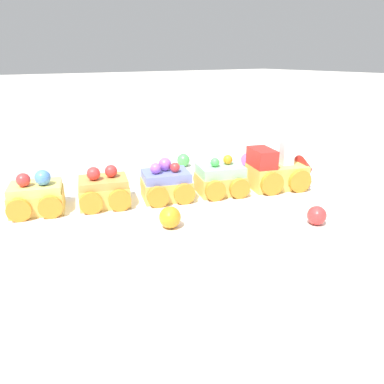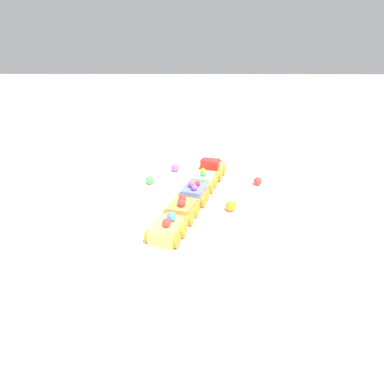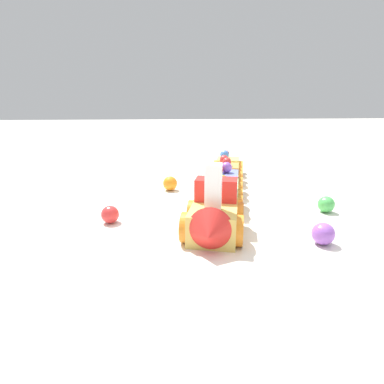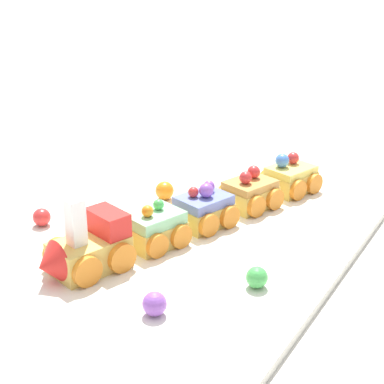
% 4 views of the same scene
% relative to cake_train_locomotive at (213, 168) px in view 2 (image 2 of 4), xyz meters
% --- Properties ---
extents(ground_plane, '(10.00, 10.00, 0.00)m').
position_rel_cake_train_locomotive_xyz_m(ground_plane, '(-0.18, 0.03, -0.04)').
color(ground_plane, beige).
extents(display_board, '(0.84, 0.48, 0.01)m').
position_rel_cake_train_locomotive_xyz_m(display_board, '(-0.18, 0.03, -0.03)').
color(display_board, white).
rests_on(display_board, ground_plane).
extents(cake_train_locomotive, '(0.13, 0.10, 0.10)m').
position_rel_cake_train_locomotive_xyz_m(cake_train_locomotive, '(0.00, 0.00, 0.00)').
color(cake_train_locomotive, '#E0BC56').
rests_on(cake_train_locomotive, display_board).
extents(cake_car_mint, '(0.09, 0.09, 0.06)m').
position_rel_cake_train_locomotive_xyz_m(cake_car_mint, '(-0.10, 0.03, -0.01)').
color(cake_car_mint, '#E0BC56').
rests_on(cake_car_mint, display_board).
extents(cake_car_blueberry, '(0.09, 0.09, 0.06)m').
position_rel_cake_train_locomotive_xyz_m(cake_car_blueberry, '(-0.19, 0.06, -0.00)').
color(cake_car_blueberry, '#E0BC56').
rests_on(cake_car_blueberry, display_board).
extents(cake_car_caramel, '(0.09, 0.09, 0.06)m').
position_rel_cake_train_locomotive_xyz_m(cake_car_caramel, '(-0.28, 0.09, -0.01)').
color(cake_car_caramel, '#E0BC56').
rests_on(cake_car_caramel, display_board).
extents(cake_car_lemon, '(0.09, 0.09, 0.06)m').
position_rel_cake_train_locomotive_xyz_m(cake_car_lemon, '(-0.37, 0.12, -0.01)').
color(cake_car_lemon, '#E0BC56').
rests_on(cake_car_lemon, display_board).
extents(gumball_green, '(0.03, 0.03, 0.03)m').
position_rel_cake_train_locomotive_xyz_m(gumball_green, '(-0.07, 0.20, -0.01)').
color(gumball_green, '#4CBC56').
rests_on(gumball_green, display_board).
extents(gumball_orange, '(0.03, 0.03, 0.03)m').
position_rel_cake_train_locomotive_xyz_m(gumball_orange, '(-0.24, -0.04, -0.01)').
color(gumball_orange, orange).
rests_on(gumball_orange, display_board).
extents(gumball_red, '(0.03, 0.03, 0.03)m').
position_rel_cake_train_locomotive_xyz_m(gumball_red, '(-0.07, -0.14, -0.02)').
color(gumball_red, red).
rests_on(gumball_red, display_board).
extents(gumball_purple, '(0.03, 0.03, 0.03)m').
position_rel_cake_train_locomotive_xyz_m(gumball_purple, '(0.04, 0.13, -0.01)').
color(gumball_purple, '#9956C6').
rests_on(gumball_purple, display_board).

